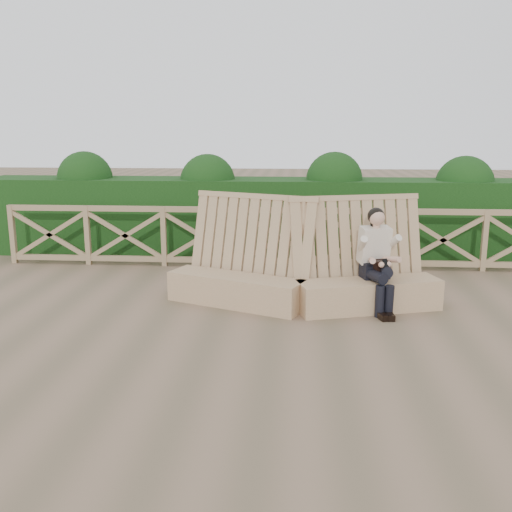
{
  "coord_description": "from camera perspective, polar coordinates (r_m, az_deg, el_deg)",
  "views": [
    {
      "loc": [
        0.29,
        -6.59,
        2.46
      ],
      "look_at": [
        -0.22,
        0.4,
        0.9
      ],
      "focal_mm": 40.0,
      "sensor_mm": 36.0,
      "label": 1
    }
  ],
  "objects": [
    {
      "name": "woman",
      "position": [
        8.02,
        12.01,
        -0.05
      ],
      "size": [
        0.51,
        0.92,
        1.41
      ],
      "rotation": [
        0.0,
        0.0,
        0.28
      ],
      "color": "black",
      "rests_on": "ground"
    },
    {
      "name": "bench",
      "position": [
        8.1,
        4.59,
        -2.29
      ],
      "size": [
        3.9,
        1.46,
        1.56
      ],
      "rotation": [
        0.0,
        0.0,
        -0.07
      ],
      "color": "#9F815B",
      "rests_on": "ground"
    },
    {
      "name": "ground",
      "position": [
        7.04,
        1.58,
        -7.91
      ],
      "size": [
        60.0,
        60.0,
        0.0
      ],
      "primitive_type": "plane",
      "color": "brown",
      "rests_on": "ground"
    },
    {
      "name": "guardrail",
      "position": [
        10.27,
        2.49,
        1.85
      ],
      "size": [
        10.1,
        0.09,
        1.1
      ],
      "color": "#8D6C52",
      "rests_on": "ground"
    },
    {
      "name": "hedge",
      "position": [
        11.42,
        2.69,
        3.94
      ],
      "size": [
        12.0,
        1.2,
        1.5
      ],
      "primitive_type": "cube",
      "color": "black",
      "rests_on": "ground"
    }
  ]
}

